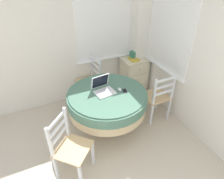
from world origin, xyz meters
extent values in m
cube|color=white|center=(-0.05, 2.93, 1.27)|extent=(4.31, 0.06, 2.55)
cube|color=white|center=(1.28, 2.89, 1.49)|extent=(1.10, 0.01, 1.42)
cube|color=white|center=(1.28, 2.86, 0.77)|extent=(1.18, 0.07, 0.02)
cube|color=white|center=(2.10, 2.07, 1.49)|extent=(0.01, 1.10, 1.42)
cube|color=white|center=(2.07, 2.07, 0.77)|extent=(0.07, 1.18, 0.02)
cube|color=white|center=(1.97, 2.76, 1.27)|extent=(0.28, 0.28, 2.55)
cylinder|color=#4C3D2D|center=(0.84, 1.76, 0.01)|extent=(0.36, 0.36, 0.03)
cylinder|color=#4C3D2D|center=(0.84, 1.76, 0.39)|extent=(0.11, 0.11, 0.71)
cylinder|color=#CCB284|center=(0.84, 1.76, 0.59)|extent=(1.20, 1.20, 0.30)
cylinder|color=#4C7560|center=(0.84, 1.76, 0.67)|extent=(1.23, 1.23, 0.15)
cylinder|color=#4C7560|center=(0.84, 1.76, 0.75)|extent=(1.17, 1.17, 0.02)
cube|color=white|center=(0.80, 1.77, 0.77)|extent=(0.32, 0.27, 0.02)
cube|color=silver|center=(0.80, 1.78, 0.78)|extent=(0.27, 0.17, 0.00)
cube|color=white|center=(0.79, 1.91, 0.89)|extent=(0.30, 0.10, 0.23)
cube|color=black|center=(0.79, 1.90, 0.89)|extent=(0.27, 0.08, 0.20)
ellipsoid|color=white|center=(1.03, 1.73, 0.78)|extent=(0.05, 0.08, 0.04)
cube|color=black|center=(1.10, 1.69, 0.76)|extent=(0.08, 0.11, 0.01)
cube|color=black|center=(1.10, 1.69, 0.77)|extent=(0.06, 0.08, 0.00)
cube|color=tan|center=(0.83, 2.66, 0.45)|extent=(0.45, 0.47, 0.02)
cube|color=silver|center=(0.63, 2.83, 0.22)|extent=(0.04, 0.04, 0.44)
cube|color=silver|center=(0.67, 2.46, 0.22)|extent=(0.04, 0.04, 0.44)
cube|color=silver|center=(0.98, 2.87, 0.22)|extent=(0.04, 0.04, 0.44)
cube|color=silver|center=(1.02, 2.50, 0.22)|extent=(0.04, 0.04, 0.44)
cube|color=silver|center=(0.98, 2.87, 0.69)|extent=(0.04, 0.04, 0.47)
cube|color=silver|center=(1.02, 2.50, 0.69)|extent=(0.04, 0.04, 0.47)
cube|color=silver|center=(1.00, 2.68, 0.87)|extent=(0.06, 0.37, 0.04)
cube|color=silver|center=(1.00, 2.68, 0.75)|extent=(0.06, 0.37, 0.04)
cube|color=silver|center=(1.00, 2.68, 0.63)|extent=(0.06, 0.37, 0.04)
cube|color=tan|center=(1.74, 1.73, 0.45)|extent=(0.43, 0.41, 0.02)
cube|color=silver|center=(1.92, 1.91, 0.22)|extent=(0.03, 0.03, 0.44)
cube|color=silver|center=(1.55, 1.90, 0.22)|extent=(0.03, 0.03, 0.44)
cube|color=silver|center=(1.93, 1.56, 0.22)|extent=(0.03, 0.03, 0.44)
cube|color=silver|center=(1.56, 1.55, 0.22)|extent=(0.03, 0.03, 0.44)
cube|color=silver|center=(1.93, 1.56, 0.69)|extent=(0.03, 0.03, 0.47)
cube|color=silver|center=(1.56, 1.55, 0.69)|extent=(0.03, 0.03, 0.47)
cube|color=silver|center=(1.75, 1.55, 0.87)|extent=(0.37, 0.03, 0.04)
cube|color=silver|center=(1.75, 1.55, 0.75)|extent=(0.37, 0.03, 0.04)
cube|color=silver|center=(1.75, 1.55, 0.63)|extent=(0.37, 0.03, 0.04)
cube|color=tan|center=(0.13, 1.20, 0.45)|extent=(0.58, 0.58, 0.02)
cube|color=silver|center=(0.12, 0.95, 0.22)|extent=(0.05, 0.05, 0.44)
cube|color=silver|center=(0.38, 1.21, 0.22)|extent=(0.05, 0.05, 0.44)
cube|color=silver|center=(-0.13, 1.19, 0.22)|extent=(0.05, 0.05, 0.44)
cube|color=silver|center=(0.13, 1.46, 0.22)|extent=(0.05, 0.05, 0.44)
cube|color=silver|center=(-0.13, 1.19, 0.69)|extent=(0.05, 0.05, 0.47)
cube|color=silver|center=(0.13, 1.46, 0.69)|extent=(0.05, 0.05, 0.47)
cube|color=silver|center=(0.00, 1.32, 0.87)|extent=(0.28, 0.28, 0.04)
cube|color=silver|center=(0.00, 1.32, 0.75)|extent=(0.28, 0.28, 0.04)
cube|color=silver|center=(0.00, 1.32, 0.63)|extent=(0.28, 0.28, 0.04)
cube|color=beige|center=(1.83, 2.65, 0.36)|extent=(0.49, 0.42, 0.73)
cube|color=beige|center=(1.83, 2.65, 0.74)|extent=(0.51, 0.44, 0.02)
cube|color=beige|center=(1.83, 2.44, 0.61)|extent=(0.43, 0.01, 0.21)
sphere|color=olive|center=(1.83, 2.43, 0.61)|extent=(0.02, 0.02, 0.02)
cube|color=beige|center=(1.83, 2.44, 0.36)|extent=(0.43, 0.01, 0.21)
sphere|color=olive|center=(1.83, 2.43, 0.36)|extent=(0.02, 0.02, 0.02)
cube|color=beige|center=(1.83, 2.44, 0.12)|extent=(0.43, 0.01, 0.21)
sphere|color=olive|center=(1.83, 2.43, 0.12)|extent=(0.02, 0.02, 0.02)
cube|color=#387A5B|center=(1.85, 2.69, 0.82)|extent=(0.17, 0.13, 0.14)
cube|color=gold|center=(1.79, 2.61, 0.76)|extent=(0.17, 0.22, 0.02)
camera|label=1|loc=(-0.12, -0.53, 2.48)|focal=32.00mm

